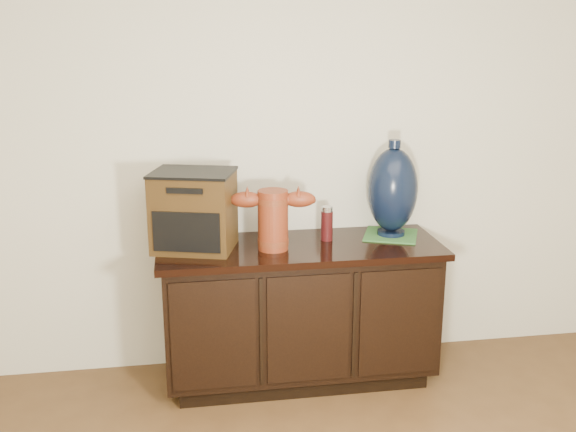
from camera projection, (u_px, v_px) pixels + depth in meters
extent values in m
plane|color=beige|center=(291.00, 132.00, 3.58)|extent=(4.50, 0.00, 4.50)
cube|color=black|center=(299.00, 370.00, 3.66)|extent=(1.29, 0.45, 0.08)
cube|color=black|center=(299.00, 309.00, 3.56)|extent=(1.40, 0.50, 0.64)
cube|color=black|center=(300.00, 248.00, 3.47)|extent=(1.46, 0.56, 0.03)
cube|color=black|center=(213.00, 336.00, 3.25)|extent=(0.41, 0.01, 0.56)
cube|color=black|center=(308.00, 329.00, 3.32)|extent=(0.41, 0.01, 0.56)
cube|color=black|center=(399.00, 323.00, 3.39)|extent=(0.41, 0.01, 0.56)
cylinder|color=maroon|center=(273.00, 220.00, 3.36)|extent=(0.17, 0.17, 0.30)
cylinder|color=#40160C|center=(273.00, 241.00, 3.39)|extent=(0.18, 0.18, 0.03)
cylinder|color=#40160C|center=(273.00, 200.00, 3.33)|extent=(0.18, 0.18, 0.03)
ellipsoid|color=maroon|center=(246.00, 200.00, 3.33)|extent=(0.17, 0.10, 0.08)
ellipsoid|color=maroon|center=(299.00, 199.00, 3.33)|extent=(0.17, 0.10, 0.08)
cube|color=#38240E|center=(194.00, 212.00, 3.36)|extent=(0.46, 0.40, 0.39)
cube|color=black|center=(186.00, 232.00, 3.22)|extent=(0.32, 0.10, 0.20)
cube|color=black|center=(193.00, 173.00, 3.31)|extent=(0.47, 0.41, 0.01)
cube|color=#32662E|center=(391.00, 235.00, 3.62)|extent=(0.36, 0.36, 0.01)
cylinder|color=black|center=(391.00, 232.00, 3.61)|extent=(0.15, 0.15, 0.02)
ellipsoid|color=black|center=(393.00, 190.00, 3.55)|extent=(0.34, 0.34, 0.45)
cylinder|color=black|center=(395.00, 144.00, 3.49)|extent=(0.06, 0.06, 0.04)
cylinder|color=#520E0F|center=(327.00, 226.00, 3.52)|extent=(0.06, 0.06, 0.16)
cylinder|color=silver|center=(327.00, 209.00, 3.50)|extent=(0.06, 0.06, 0.03)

